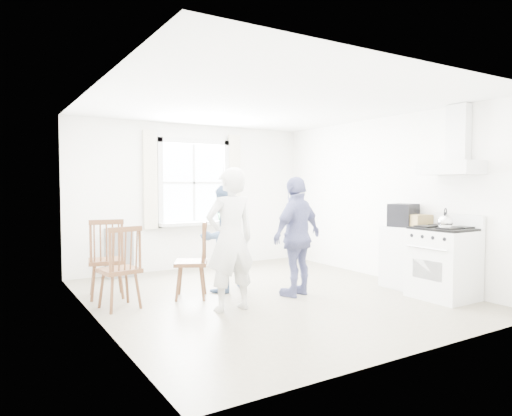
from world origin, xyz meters
The scene contains 16 objects.
room_shell centered at (0.00, 0.00, 1.30)m, with size 4.62×5.12×2.64m.
window_assembly centered at (0.00, 2.45, 1.46)m, with size 1.88×0.24×1.70m.
range_hood centered at (2.07, -1.35, 1.90)m, with size 0.45×0.76×0.94m.
shelf_unit centered at (-1.40, 2.33, 0.40)m, with size 0.40×0.30×0.80m, color slate.
gas_stove centered at (1.91, -1.35, 0.48)m, with size 0.68×0.76×1.12m.
kettle centered at (1.77, -1.47, 1.04)m, with size 0.19×0.19×0.27m.
low_cabinet centered at (1.98, -0.65, 0.45)m, with size 0.50×0.55×0.90m, color silver.
stereo_stack centered at (1.99, -0.61, 1.07)m, with size 0.45×0.42×0.34m.
cardboard_box centered at (2.03, -0.87, 0.99)m, with size 0.30×0.21×0.19m, color olive.
windsor_chair_a centered at (-1.88, 0.30, 0.63)m, with size 0.50×0.49×1.03m.
windsor_chair_b centered at (-1.92, 0.95, 0.66)m, with size 0.53×0.52×1.07m.
windsor_chair_c centered at (-0.84, 0.39, 0.63)m, with size 0.58×0.58×1.04m.
person_left centered at (-0.78, -0.38, 0.86)m, with size 0.63×0.63×1.72m, color silver.
person_mid centered at (-0.40, 0.55, 0.75)m, with size 0.73×0.73×1.51m, color slate.
person_right centered at (0.35, -0.20, 0.81)m, with size 0.95×0.95×1.63m, color navy.
potted_plant centered at (0.52, 2.36, 1.02)m, with size 0.19×0.19×0.34m, color #316F3B.
Camera 1 is at (-3.36, -5.18, 1.52)m, focal length 32.00 mm.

